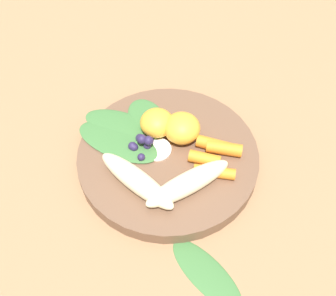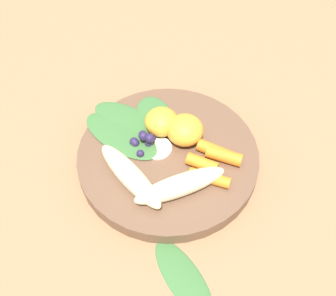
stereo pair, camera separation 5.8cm
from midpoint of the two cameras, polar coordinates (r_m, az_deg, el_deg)
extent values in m
plane|color=#99704C|center=(0.61, -2.73, -2.14)|extent=(2.40, 2.40, 0.00)
cylinder|color=brown|center=(0.60, -2.77, -1.47)|extent=(0.27, 0.27, 0.02)
ellipsoid|color=beige|center=(0.54, -0.15, -5.31)|extent=(0.12, 0.12, 0.03)
ellipsoid|color=beige|center=(0.54, -7.63, -4.85)|extent=(0.09, 0.13, 0.03)
ellipsoid|color=#F4A833|center=(0.60, -4.38, 3.50)|extent=(0.05, 0.05, 0.04)
ellipsoid|color=#F4A833|center=(0.59, -0.79, 2.73)|extent=(0.06, 0.06, 0.04)
cylinder|color=orange|center=(0.56, 3.78, -3.67)|extent=(0.02, 0.06, 0.02)
cylinder|color=orange|center=(0.57, 2.41, -1.76)|extent=(0.02, 0.05, 0.02)
cylinder|color=orange|center=(0.58, 5.32, -0.24)|extent=(0.02, 0.05, 0.02)
cylinder|color=orange|center=(0.58, 3.94, 0.28)|extent=(0.02, 0.05, 0.02)
sphere|color=#2D234C|center=(0.60, -6.25, 1.03)|extent=(0.01, 0.01, 0.01)
sphere|color=#2D234C|center=(0.59, -5.51, 1.01)|extent=(0.01, 0.01, 0.01)
sphere|color=#2D234C|center=(0.59, -7.73, -0.08)|extent=(0.01, 0.01, 0.01)
sphere|color=#2D234C|center=(0.58, -6.76, -1.52)|extent=(0.01, 0.01, 0.01)
sphere|color=#2D234C|center=(0.58, -6.53, 1.46)|extent=(0.01, 0.01, 0.01)
sphere|color=#2D234C|center=(0.59, -5.84, 0.13)|extent=(0.01, 0.01, 0.01)
sphere|color=#2D234C|center=(0.58, -5.58, 1.19)|extent=(0.01, 0.01, 0.01)
sphere|color=#2D234C|center=(0.60, -6.83, 1.25)|extent=(0.01, 0.01, 0.01)
sphere|color=#2D234C|center=(0.59, -7.96, 0.08)|extent=(0.01, 0.01, 0.01)
cylinder|color=white|center=(0.59, -4.43, -0.41)|extent=(0.04, 0.04, 0.00)
ellipsoid|color=#3D7038|center=(0.63, -5.58, 4.03)|extent=(0.11, 0.10, 0.00)
ellipsoid|color=#3D7038|center=(0.62, -9.36, 3.05)|extent=(0.07, 0.13, 0.00)
ellipsoid|color=#3D7038|center=(0.60, -10.01, 0.69)|extent=(0.09, 0.15, 0.00)
ellipsoid|color=#3D7038|center=(0.52, 2.29, -17.86)|extent=(0.10, 0.12, 0.01)
camera|label=1|loc=(0.03, -92.87, -3.72)|focal=42.16mm
camera|label=2|loc=(0.03, 87.13, 3.72)|focal=42.16mm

